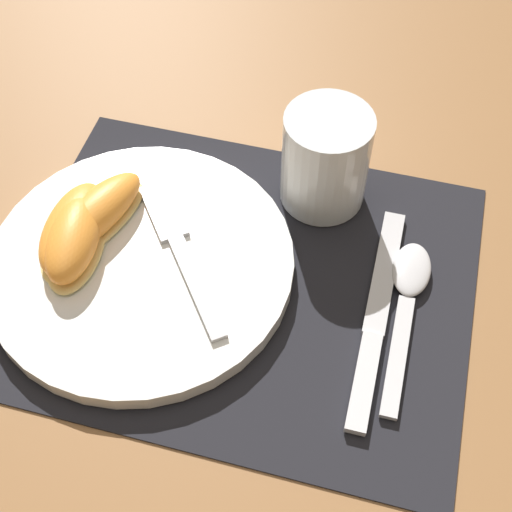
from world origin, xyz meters
TOP-DOWN VIEW (x-y plane):
  - ground_plane at (0.00, 0.00)m, footprint 3.00×3.00m
  - placemat at (0.00, 0.00)m, footprint 0.40×0.32m
  - plate at (-0.09, -0.01)m, footprint 0.27×0.27m
  - juice_glass at (0.05, 0.11)m, footprint 0.08×0.08m
  - knife at (0.12, -0.01)m, footprint 0.02×0.22m
  - spoon at (0.14, 0.02)m, footprint 0.03×0.17m
  - fork at (-0.06, 0.01)m, footprint 0.12×0.15m
  - citrus_wedge_0 at (-0.14, 0.01)m, footprint 0.09×0.13m
  - citrus_wedge_1 at (-0.15, -0.01)m, footprint 0.06×0.11m
  - citrus_wedge_2 at (-0.15, -0.02)m, footprint 0.06×0.11m

SIDE VIEW (x-z plane):
  - ground_plane at x=0.00m, z-range 0.00..0.00m
  - placemat at x=0.00m, z-range 0.00..0.00m
  - knife at x=0.12m, z-range 0.00..0.01m
  - spoon at x=0.14m, z-range 0.00..0.01m
  - plate at x=-0.09m, z-range 0.00..0.02m
  - fork at x=-0.06m, z-range 0.02..0.02m
  - citrus_wedge_0 at x=-0.14m, z-range 0.02..0.05m
  - citrus_wedge_1 at x=-0.15m, z-range 0.02..0.05m
  - citrus_wedge_2 at x=-0.15m, z-range 0.02..0.05m
  - juice_glass at x=0.05m, z-range 0.00..0.09m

